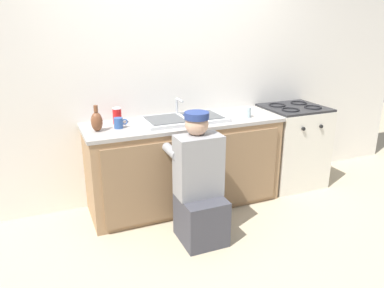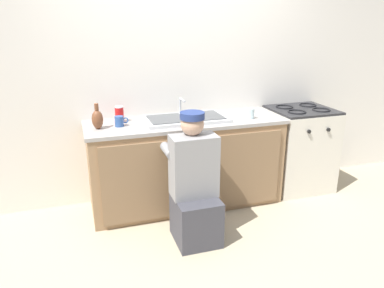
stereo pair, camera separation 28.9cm
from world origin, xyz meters
name	(u,v)px [view 1 (the left image)]	position (x,y,z in m)	size (l,w,h in m)	color
ground_plane	(196,216)	(0.00, 0.00, 0.00)	(12.00, 12.00, 0.00)	tan
back_wall	(171,77)	(0.00, 0.65, 1.25)	(6.00, 0.10, 2.50)	silver
counter_cabinet	(185,165)	(0.00, 0.29, 0.42)	(1.88, 0.62, 0.84)	#997551
countertop	(184,122)	(0.00, 0.30, 0.86)	(1.92, 0.62, 0.03)	#9E9993
sink_double_basin	(184,119)	(0.00, 0.30, 0.90)	(0.80, 0.44, 0.19)	silver
stove_range	(291,145)	(1.30, 0.30, 0.45)	(0.65, 0.62, 0.91)	silver
plumber_person	(199,189)	(-0.12, -0.35, 0.46)	(0.42, 0.61, 1.10)	#3F3F47
water_glass	(248,112)	(0.63, 0.17, 0.93)	(0.06, 0.06, 0.10)	#ADC6CC
vase_decorative	(97,121)	(-0.83, 0.27, 0.97)	(0.10, 0.10, 0.23)	brown
coffee_mug	(119,123)	(-0.63, 0.29, 0.92)	(0.13, 0.08, 0.09)	#335699
soda_cup_red	(117,116)	(-0.61, 0.44, 0.95)	(0.08, 0.08, 0.15)	red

